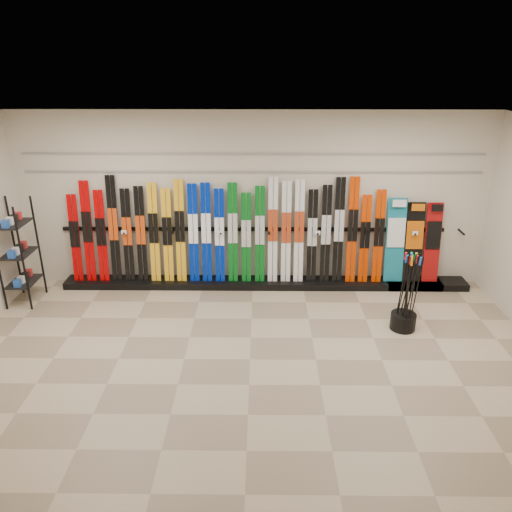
{
  "coord_description": "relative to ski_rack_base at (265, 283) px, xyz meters",
  "views": [
    {
      "loc": [
        0.14,
        -5.69,
        3.84
      ],
      "look_at": [
        0.07,
        1.0,
        1.1
      ],
      "focal_mm": 35.0,
      "sensor_mm": 36.0,
      "label": 1
    }
  ],
  "objects": [
    {
      "name": "floor",
      "position": [
        -0.22,
        -2.28,
        -0.06
      ],
      "size": [
        8.0,
        8.0,
        0.0
      ],
      "primitive_type": "plane",
      "color": "gray",
      "rests_on": "ground"
    },
    {
      "name": "back_wall",
      "position": [
        -0.22,
        0.22,
        1.44
      ],
      "size": [
        8.0,
        0.0,
        8.0
      ],
      "primitive_type": "plane",
      "rotation": [
        1.57,
        0.0,
        0.0
      ],
      "color": "beige",
      "rests_on": "floor"
    },
    {
      "name": "ceiling",
      "position": [
        -0.22,
        -2.28,
        2.94
      ],
      "size": [
        8.0,
        8.0,
        0.0
      ],
      "primitive_type": "plane",
      "rotation": [
        3.14,
        0.0,
        0.0
      ],
      "color": "silver",
      "rests_on": "back_wall"
    },
    {
      "name": "ski_rack_base",
      "position": [
        0.0,
        0.0,
        0.0
      ],
      "size": [
        8.0,
        0.4,
        0.12
      ],
      "primitive_type": "cube",
      "color": "black",
      "rests_on": "floor"
    },
    {
      "name": "skis",
      "position": [
        -0.67,
        0.05,
        0.9
      ],
      "size": [
        5.38,
        0.22,
        1.84
      ],
      "color": "#B60001",
      "rests_on": "ski_rack_base"
    },
    {
      "name": "snowboards",
      "position": [
        2.52,
        0.07,
        0.76
      ],
      "size": [
        0.94,
        0.23,
        1.45
      ],
      "color": "#14728C",
      "rests_on": "ski_rack_base"
    },
    {
      "name": "accessory_rack",
      "position": [
        -3.97,
        -0.59,
        0.8
      ],
      "size": [
        0.4,
        0.6,
        1.72
      ],
      "primitive_type": "cube",
      "color": "black",
      "rests_on": "floor"
    },
    {
      "name": "pole_bin",
      "position": [
        2.04,
        -1.44,
        0.07
      ],
      "size": [
        0.37,
        0.37,
        0.25
      ],
      "primitive_type": "cylinder",
      "color": "black",
      "rests_on": "floor"
    },
    {
      "name": "ski_poles",
      "position": [
        2.06,
        -1.45,
        0.55
      ],
      "size": [
        0.28,
        0.32,
        1.18
      ],
      "color": "black",
      "rests_on": "pole_bin"
    },
    {
      "name": "slatwall_rail_0",
      "position": [
        -0.22,
        0.2,
        1.94
      ],
      "size": [
        7.6,
        0.02,
        0.03
      ],
      "primitive_type": "cube",
      "color": "gray",
      "rests_on": "back_wall"
    },
    {
      "name": "slatwall_rail_1",
      "position": [
        -0.22,
        0.2,
        2.24
      ],
      "size": [
        7.6,
        0.02,
        0.03
      ],
      "primitive_type": "cube",
      "color": "gray",
      "rests_on": "back_wall"
    }
  ]
}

